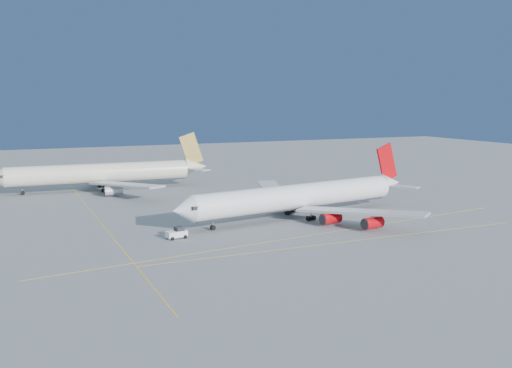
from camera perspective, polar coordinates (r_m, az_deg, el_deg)
name	(u,v)px	position (r m, az deg, el deg)	size (l,w,h in m)	color
ground	(297,230)	(131.11, 4.14, -4.58)	(500.00, 500.00, 0.00)	slate
taxiway_lines	(227,230)	(130.74, -2.89, -4.60)	(118.86, 140.00, 0.02)	yellow
airliner_virgin	(302,197)	(143.87, 4.61, -1.25)	(71.08, 63.16, 17.59)	white
airliner_etihad	(105,173)	(192.78, -14.90, 1.06)	(70.24, 64.98, 18.35)	beige
pushback_tug	(177,233)	(123.74, -7.90, -4.88)	(4.70, 3.32, 2.47)	white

